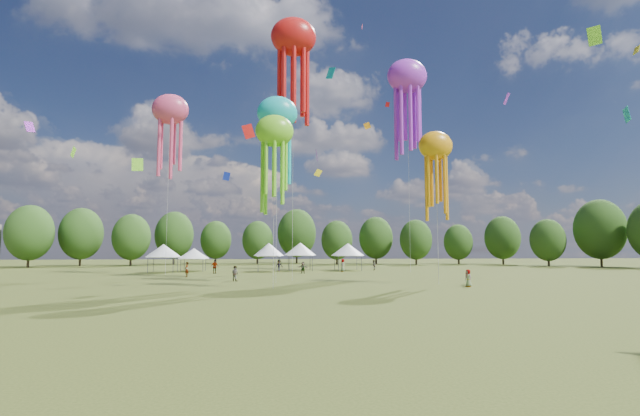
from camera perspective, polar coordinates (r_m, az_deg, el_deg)
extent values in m
plane|color=#384416|center=(15.14, 7.26, -17.77)|extent=(300.00, 300.00, 0.00)
imported|color=gray|center=(49.53, -10.55, -8.02)|extent=(0.99, 0.94, 1.61)
imported|color=gray|center=(70.29, 2.85, -7.13)|extent=(0.76, 1.02, 1.91)
imported|color=gray|center=(75.07, 6.70, -7.09)|extent=(0.73, 0.88, 1.62)
imported|color=gray|center=(71.30, -5.11, -7.15)|extent=(1.23, 0.85, 1.75)
imported|color=gray|center=(66.20, -12.99, -7.12)|extent=(1.21, 0.92, 1.91)
imported|color=gray|center=(64.61, -2.14, -7.42)|extent=(1.58, 0.96, 1.63)
imported|color=gray|center=(58.38, -16.27, -7.37)|extent=(0.47, 0.68, 1.80)
imported|color=gray|center=(43.55, 17.97, -8.30)|extent=(0.66, 0.85, 1.54)
cylinder|color=#47474C|center=(69.08, -20.66, -6.73)|extent=(0.08, 0.08, 2.16)
cylinder|color=#47474C|center=(72.46, -20.03, -6.66)|extent=(0.08, 0.08, 2.16)
cylinder|color=#47474C|center=(68.36, -17.82, -6.83)|extent=(0.08, 0.08, 2.16)
cylinder|color=#47474C|center=(71.77, -17.31, -6.76)|extent=(0.08, 0.08, 2.16)
cube|color=white|center=(70.37, -18.93, -5.83)|extent=(3.87, 3.87, 0.10)
cone|color=white|center=(70.36, -18.90, -5.03)|extent=(5.03, 5.03, 1.85)
cylinder|color=#47474C|center=(72.19, -16.94, -6.88)|extent=(0.08, 0.08, 1.85)
cylinder|color=#47474C|center=(75.40, -16.53, -6.81)|extent=(0.08, 0.08, 1.85)
cylinder|color=#47474C|center=(71.72, -14.36, -6.96)|extent=(0.08, 0.08, 1.85)
cylinder|color=#47474C|center=(74.95, -14.05, -6.88)|extent=(0.08, 0.08, 1.85)
cube|color=white|center=(73.52, -15.45, -6.12)|extent=(3.65, 3.65, 0.10)
cone|color=white|center=(73.51, -15.44, -5.47)|extent=(4.75, 4.75, 1.59)
cylinder|color=#47474C|center=(68.80, -7.72, -6.97)|extent=(0.08, 0.08, 2.29)
cylinder|color=#47474C|center=(71.97, -7.70, -6.89)|extent=(0.08, 0.08, 2.29)
cylinder|color=#47474C|center=(68.85, -5.06, -6.99)|extent=(0.08, 0.08, 2.29)
cylinder|color=#47474C|center=(72.01, -5.16, -6.92)|extent=(0.08, 0.08, 2.29)
cube|color=white|center=(70.36, -6.40, -5.97)|extent=(3.56, 3.56, 0.10)
cone|color=white|center=(70.36, -6.39, -5.13)|extent=(4.63, 4.63, 1.96)
cylinder|color=#47474C|center=(71.41, -3.78, -6.92)|extent=(0.08, 0.08, 2.34)
cylinder|color=#47474C|center=(74.93, -3.94, -6.84)|extent=(0.08, 0.08, 2.34)
cylinder|color=#47474C|center=(71.71, -0.95, -6.93)|extent=(0.08, 0.08, 2.34)
cylinder|color=#47474C|center=(75.21, -1.24, -6.85)|extent=(0.08, 0.08, 2.34)
cube|color=white|center=(73.27, -2.48, -5.93)|extent=(3.92, 3.92, 0.10)
cone|color=white|center=(73.26, -2.47, -5.11)|extent=(5.10, 5.10, 2.00)
cylinder|color=#47474C|center=(72.12, 2.30, -6.93)|extent=(0.08, 0.08, 2.28)
cylinder|color=#47474C|center=(75.78, 1.84, -6.85)|extent=(0.08, 0.08, 2.28)
cylinder|color=#47474C|center=(72.83, 5.20, -6.90)|extent=(0.08, 0.08, 2.28)
cylinder|color=#47474C|center=(76.45, 4.60, -6.82)|extent=(0.08, 0.08, 2.28)
cube|color=white|center=(74.25, 3.48, -5.96)|extent=(4.11, 4.11, 0.10)
cone|color=white|center=(74.24, 3.48, -5.16)|extent=(5.34, 5.34, 1.96)
ellipsoid|color=#16BFC2|center=(48.16, -5.33, 11.68)|extent=(4.13, 2.89, 3.51)
cylinder|color=beige|center=(46.40, -5.42, 1.41)|extent=(0.03, 0.03, 17.28)
ellipsoid|color=red|center=(55.36, -3.31, 20.49)|extent=(5.15, 3.61, 4.38)
cylinder|color=beige|center=(50.94, -3.39, 6.52)|extent=(0.03, 0.03, 27.31)
ellipsoid|color=orange|center=(47.25, 14.19, 7.53)|extent=(3.42, 2.39, 2.90)
cylinder|color=beige|center=(46.25, 14.38, -0.72)|extent=(0.03, 0.03, 13.60)
ellipsoid|color=#E94473|center=(66.70, -18.13, 11.59)|extent=(4.89, 3.42, 4.16)
cylinder|color=beige|center=(64.41, -18.41, 2.05)|extent=(0.03, 0.03, 22.30)
ellipsoid|color=#79DE24|center=(40.71, -5.69, 9.52)|extent=(3.35, 2.34, 2.85)
cylinder|color=beige|center=(39.54, -5.78, -0.09)|extent=(0.03, 0.03, 13.64)
ellipsoid|color=#B130D9|center=(74.67, 10.79, 15.82)|extent=(6.22, 4.36, 5.29)
cylinder|color=beige|center=(70.71, 10.99, 4.40)|extent=(0.03, 0.03, 30.00)
cube|color=#B130D9|center=(80.17, -0.42, 6.57)|extent=(0.49, 1.98, 2.36)
cube|color=red|center=(83.05, 8.40, 12.62)|extent=(0.78, 0.37, 0.98)
cube|color=yellow|center=(66.09, -0.24, 4.39)|extent=(1.29, 0.64, 1.30)
cube|color=#79DE24|center=(47.74, 30.98, 17.90)|extent=(1.58, 0.59, 1.75)
cube|color=#79DE24|center=(76.04, -21.77, 5.04)|extent=(1.84, 0.99, 2.14)
cube|color=#16BFC2|center=(68.87, 1.34, 16.44)|extent=(1.33, 1.21, 2.00)
cube|color=#B130D9|center=(84.38, 22.21, 12.49)|extent=(1.49, 1.94, 2.02)
cube|color=orange|center=(83.17, 5.90, 10.15)|extent=(1.24, 1.00, 1.56)
cube|color=yellow|center=(56.41, 34.70, 15.87)|extent=(0.41, 0.78, 0.90)
cube|color=#79DE24|center=(87.14, -28.35, 6.13)|extent=(0.44, 1.68, 1.95)
cube|color=#1B33F5|center=(62.81, -11.56, 3.90)|extent=(1.06, 0.41, 1.22)
cube|color=#16BFC2|center=(58.30, 33.86, 9.63)|extent=(0.52, 1.36, 1.66)
cube|color=#E94473|center=(86.47, 5.26, 21.54)|extent=(0.33, 0.86, 0.97)
cube|color=#B130D9|center=(53.08, -32.43, 8.52)|extent=(0.88, 0.80, 1.16)
cube|color=red|center=(63.94, -8.90, 9.40)|extent=(1.87, 0.77, 2.25)
cylinder|color=#38281C|center=(102.25, -32.55, -5.31)|extent=(0.44, 0.44, 3.36)
ellipsoid|color=#2A4B19|center=(102.28, -32.42, -2.61)|extent=(8.40, 8.40, 10.51)
cylinder|color=#38281C|center=(106.47, -27.69, -5.49)|extent=(0.44, 0.44, 3.41)
ellipsoid|color=#2A4B19|center=(106.51, -27.58, -2.85)|extent=(8.53, 8.53, 10.66)
cylinder|color=#38281C|center=(102.95, -22.50, -5.81)|extent=(0.44, 0.44, 3.07)
ellipsoid|color=#2A4B19|center=(102.97, -22.41, -3.36)|extent=(7.66, 7.66, 9.58)
cylinder|color=#38281C|center=(109.48, -17.75, -5.80)|extent=(0.44, 0.44, 3.43)
ellipsoid|color=#2A4B19|center=(109.52, -17.67, -3.22)|extent=(8.58, 8.58, 10.73)
cylinder|color=#38281C|center=(113.83, -12.87, -6.01)|extent=(0.44, 0.44, 2.95)
ellipsoid|color=#2A4B19|center=(113.85, -12.83, -3.88)|extent=(7.37, 7.37, 9.21)
cylinder|color=#38281C|center=(109.40, -7.79, -6.15)|extent=(0.44, 0.44, 2.89)
ellipsoid|color=#2A4B19|center=(109.41, -7.77, -3.97)|extent=(7.23, 7.23, 9.04)
cylinder|color=#38281C|center=(114.14, -2.91, -5.91)|extent=(0.44, 0.44, 3.84)
ellipsoid|color=#2A4B19|center=(114.20, -2.90, -3.14)|extent=(9.60, 9.60, 11.99)
cylinder|color=#38281C|center=(104.14, 2.12, -6.25)|extent=(0.44, 0.44, 2.84)
ellipsoid|color=#2A4B19|center=(104.15, 2.11, -4.00)|extent=(7.11, 7.11, 8.89)
cylinder|color=#38281C|center=(108.67, 7.00, -6.09)|extent=(0.44, 0.44, 3.16)
ellipsoid|color=#2A4B19|center=(108.69, 6.97, -3.69)|extent=(7.91, 7.91, 9.88)
cylinder|color=#38281C|center=(105.37, 11.89, -6.12)|extent=(0.44, 0.44, 2.88)
ellipsoid|color=#2A4B19|center=(105.38, 11.85, -3.87)|extent=(7.21, 7.21, 9.01)
cylinder|color=#38281C|center=(111.17, 16.87, -6.02)|extent=(0.44, 0.44, 2.63)
ellipsoid|color=#2A4B19|center=(111.16, 16.82, -4.08)|extent=(6.57, 6.57, 8.22)
cylinder|color=#38281C|center=(112.02, 21.83, -5.74)|extent=(0.44, 0.44, 3.13)
ellipsoid|color=#2A4B19|center=(112.05, 21.75, -3.44)|extent=(7.81, 7.81, 9.77)
cylinder|color=#38281C|center=(103.46, 26.57, -5.75)|extent=(0.44, 0.44, 2.72)
ellipsoid|color=#2A4B19|center=(103.46, 26.48, -3.59)|extent=(6.80, 6.80, 8.50)
cylinder|color=#38281C|center=(106.62, 31.61, -5.20)|extent=(0.44, 0.44, 3.81)
ellipsoid|color=#2A4B19|center=(106.69, 31.47, -2.26)|extent=(9.52, 9.52, 11.90)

